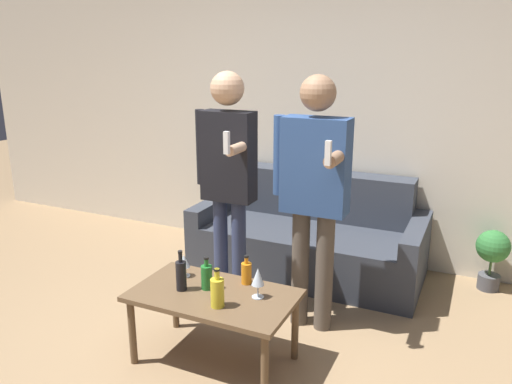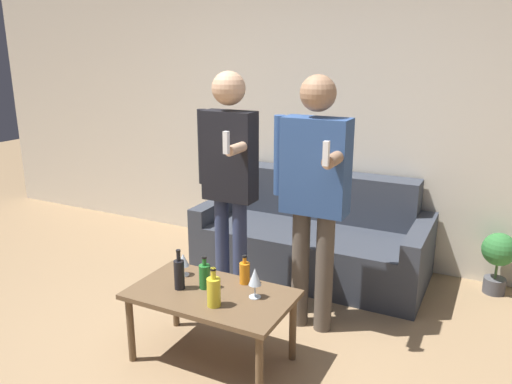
# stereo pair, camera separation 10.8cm
# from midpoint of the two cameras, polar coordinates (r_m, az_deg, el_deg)

# --- Properties ---
(wall_back) EXTENTS (8.00, 0.06, 2.70)m
(wall_back) POSITION_cam_midpoint_polar(r_m,az_deg,el_deg) (4.50, 6.54, 9.54)
(wall_back) COLOR beige
(wall_back) RESTS_ON ground_plane
(couch) EXTENTS (1.90, 0.88, 0.82)m
(couch) POSITION_cam_midpoint_polar(r_m,az_deg,el_deg) (4.32, 5.46, -5.19)
(couch) COLOR #383D47
(couch) RESTS_ON ground_plane
(coffee_table) EXTENTS (0.97, 0.56, 0.45)m
(coffee_table) POSITION_cam_midpoint_polar(r_m,az_deg,el_deg) (3.04, -5.91, -12.32)
(coffee_table) COLOR brown
(coffee_table) RESTS_ON ground_plane
(bottle_orange) EXTENTS (0.08, 0.08, 0.23)m
(bottle_orange) POSITION_cam_midpoint_polar(r_m,az_deg,el_deg) (2.84, -5.55, -11.28)
(bottle_orange) COLOR yellow
(bottle_orange) RESTS_ON coffee_table
(bottle_green) EXTENTS (0.06, 0.06, 0.25)m
(bottle_green) POSITION_cam_midpoint_polar(r_m,az_deg,el_deg) (3.04, -9.58, -9.30)
(bottle_green) COLOR black
(bottle_green) RESTS_ON coffee_table
(bottle_dark) EXTENTS (0.07, 0.07, 0.20)m
(bottle_dark) POSITION_cam_midpoint_polar(r_m,az_deg,el_deg) (3.04, -6.68, -9.56)
(bottle_dark) COLOR #23752D
(bottle_dark) RESTS_ON coffee_table
(bottle_yellow) EXTENTS (0.06, 0.06, 0.18)m
(bottle_yellow) POSITION_cam_midpoint_polar(r_m,az_deg,el_deg) (3.09, -2.11, -9.17)
(bottle_yellow) COLOR orange
(bottle_yellow) RESTS_ON coffee_table
(wine_glass_near) EXTENTS (0.08, 0.08, 0.15)m
(wine_glass_near) POSITION_cam_midpoint_polar(r_m,az_deg,el_deg) (3.21, -9.20, -7.88)
(wine_glass_near) COLOR silver
(wine_glass_near) RESTS_ON coffee_table
(wine_glass_far) EXTENTS (0.07, 0.07, 0.18)m
(wine_glass_far) POSITION_cam_midpoint_polar(r_m,az_deg,el_deg) (2.90, -0.86, -9.75)
(wine_glass_far) COLOR silver
(wine_glass_far) RESTS_ON coffee_table
(person_standing_left) EXTENTS (0.43, 0.43, 1.71)m
(person_standing_left) POSITION_cam_midpoint_polar(r_m,az_deg,el_deg) (3.45, -4.13, 2.43)
(person_standing_left) COLOR navy
(person_standing_left) RESTS_ON ground_plane
(person_standing_right) EXTENTS (0.50, 0.44, 1.70)m
(person_standing_right) POSITION_cam_midpoint_polar(r_m,az_deg,el_deg) (3.21, 5.70, 0.80)
(person_standing_right) COLOR brown
(person_standing_right) RESTS_ON ground_plane
(potted_plant) EXTENTS (0.26, 0.26, 0.49)m
(potted_plant) POSITION_cam_midpoint_polar(r_m,az_deg,el_deg) (4.33, 24.76, -6.28)
(potted_plant) COLOR #4C4C51
(potted_plant) RESTS_ON ground_plane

